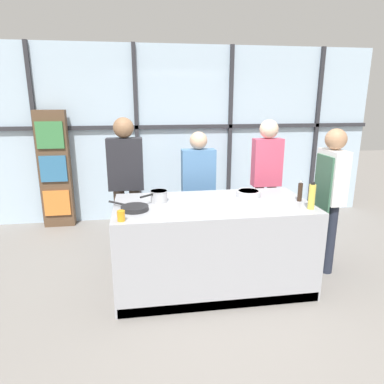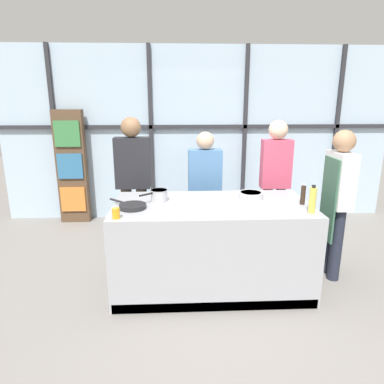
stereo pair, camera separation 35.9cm
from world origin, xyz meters
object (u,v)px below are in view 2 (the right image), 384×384
object	(u,v)px
oil_bottle	(313,200)
chef	(337,196)
saucepan	(159,195)
pepper_grinder	(303,195)
white_plate	(252,193)
frying_pan	(132,206)
juice_glass_near	(116,213)
spectator_far_left	(133,177)
spectator_center_right	(275,176)
mixing_bowl	(251,195)
spectator_center_left	(205,186)

from	to	relation	value
oil_bottle	chef	bearing A→B (deg)	45.23
saucepan	pepper_grinder	xyz separation A→B (m)	(1.48, -0.19, 0.04)
white_plate	frying_pan	bearing A→B (deg)	-158.96
frying_pan	juice_glass_near	distance (m)	0.31
spectator_far_left	frying_pan	size ratio (longest dim) A/B	4.42
frying_pan	chef	bearing A→B (deg)	6.76
spectator_center_right	frying_pan	xyz separation A→B (m)	(-1.72, -1.01, -0.06)
spectator_far_left	spectator_center_right	size ratio (longest dim) A/B	1.02
spectator_center_right	chef	bearing A→B (deg)	122.21
frying_pan	mixing_bowl	xyz separation A→B (m)	(1.25, 0.30, 0.01)
pepper_grinder	spectator_far_left	bearing A→B (deg)	152.41
juice_glass_near	spectator_center_left	bearing A→B (deg)	54.92
spectator_center_left	oil_bottle	distance (m)	1.54
chef	juice_glass_near	bearing A→B (deg)	103.42
spectator_far_left	juice_glass_near	size ratio (longest dim) A/B	18.48
spectator_center_left	white_plate	distance (m)	0.72
oil_bottle	juice_glass_near	xyz separation A→B (m)	(-1.83, -0.07, -0.08)
spectator_center_left	saucepan	bearing A→B (deg)	54.36
spectator_center_right	frying_pan	size ratio (longest dim) A/B	4.31
oil_bottle	spectator_center_left	bearing A→B (deg)	126.63
spectator_center_right	frying_pan	world-z (taller)	spectator_center_right
spectator_far_left	spectator_center_right	world-z (taller)	spectator_far_left
spectator_far_left	mixing_bowl	size ratio (longest dim) A/B	6.55
oil_bottle	saucepan	bearing A→B (deg)	162.57
mixing_bowl	spectator_center_right	bearing A→B (deg)	56.56
chef	white_plate	world-z (taller)	chef
chef	spectator_far_left	bearing A→B (deg)	71.87
saucepan	mixing_bowl	xyz separation A→B (m)	(0.99, 0.06, -0.03)
oil_bottle	spectator_center_right	bearing A→B (deg)	90.07
saucepan	oil_bottle	world-z (taller)	oil_bottle
oil_bottle	juice_glass_near	distance (m)	1.83
chef	spectator_center_right	distance (m)	0.89
frying_pan	juice_glass_near	bearing A→B (deg)	-110.83
spectator_far_left	mixing_bowl	distance (m)	1.53
saucepan	mixing_bowl	bearing A→B (deg)	3.26
white_plate	spectator_center_left	bearing A→B (deg)	134.45
chef	spectator_far_left	distance (m)	2.42
mixing_bowl	pepper_grinder	distance (m)	0.55
white_plate	juice_glass_near	size ratio (longest dim) A/B	2.65
saucepan	white_plate	size ratio (longest dim) A/B	1.13
frying_pan	mixing_bowl	size ratio (longest dim) A/B	1.48
chef	white_plate	distance (m)	0.92
chef	frying_pan	distance (m)	2.21
frying_pan	oil_bottle	bearing A→B (deg)	-7.19
spectator_far_left	spectator_center_right	bearing A→B (deg)	-180.00
spectator_far_left	pepper_grinder	xyz separation A→B (m)	(1.84, -0.96, 0.02)
chef	frying_pan	size ratio (longest dim) A/B	4.17
saucepan	oil_bottle	bearing A→B (deg)	-17.43
spectator_center_left	juice_glass_near	size ratio (longest dim) A/B	16.58
chef	pepper_grinder	bearing A→B (deg)	114.10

